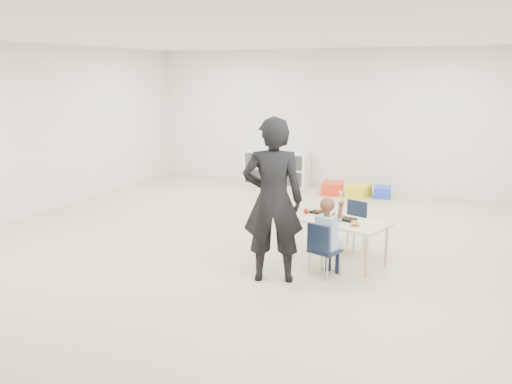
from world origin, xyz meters
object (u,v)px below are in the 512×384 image
at_px(adult, 273,200).
at_px(cubby_shelf, 276,168).
at_px(chair_near, 325,249).
at_px(table, 339,241).
at_px(child, 325,234).

bearing_deg(adult, cubby_shelf, -88.81).
bearing_deg(chair_near, cubby_shelf, 135.98).
distance_m(table, child, 0.59).
xyz_separation_m(child, adult, (-0.52, -0.35, 0.42)).
height_order(table, adult, adult).
bearing_deg(adult, chair_near, -166.28).
relative_size(chair_near, cubby_shelf, 0.47).
bearing_deg(table, adult, -103.06).
relative_size(table, chair_near, 2.01).
bearing_deg(cubby_shelf, chair_near, -62.07).
height_order(chair_near, cubby_shelf, cubby_shelf).
height_order(chair_near, adult, adult).
bearing_deg(adult, table, -141.28).
xyz_separation_m(chair_near, child, (0.00, 0.00, 0.19)).
xyz_separation_m(child, cubby_shelf, (-2.49, 4.69, -0.16)).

